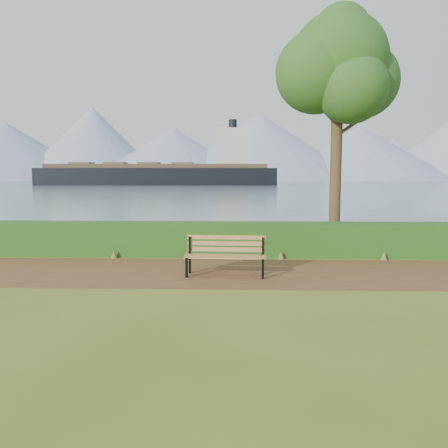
{
  "coord_description": "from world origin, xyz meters",
  "views": [
    {
      "loc": [
        0.41,
        -10.24,
        2.3
      ],
      "look_at": [
        0.01,
        1.2,
        1.1
      ],
      "focal_mm": 35.0,
      "sensor_mm": 36.0,
      "label": 1
    }
  ],
  "objects": [
    {
      "name": "cargo_ship",
      "position": [
        -23.6,
        132.39,
        3.48
      ],
      "size": [
        77.24,
        15.06,
        23.32
      ],
      "rotation": [
        0.0,
        0.0,
        0.04
      ],
      "color": "black",
      "rests_on": "ground"
    },
    {
      "name": "tree",
      "position": [
        3.43,
        3.69,
        5.67
      ],
      "size": [
        3.9,
        3.19,
        7.63
      ],
      "rotation": [
        0.0,
        0.0,
        0.0
      ],
      "color": "#3E2819",
      "rests_on": "ground"
    },
    {
      "name": "water",
      "position": [
        0.0,
        260.0,
        0.01
      ],
      "size": [
        700.0,
        510.0,
        0.0
      ],
      "primitive_type": "cube",
      "color": "slate",
      "rests_on": "ground"
    },
    {
      "name": "hedge",
      "position": [
        0.0,
        2.6,
        0.5
      ],
      "size": [
        32.0,
        0.85,
        1.0
      ],
      "primitive_type": "cube",
      "color": "#1C4212",
      "rests_on": "ground"
    },
    {
      "name": "mountains",
      "position": [
        -9.17,
        406.05,
        27.7
      ],
      "size": [
        585.0,
        190.0,
        70.0
      ],
      "color": "#7C8DA6",
      "rests_on": "ground"
    },
    {
      "name": "path",
      "position": [
        0.0,
        0.3,
        0.01
      ],
      "size": [
        40.0,
        3.4,
        0.01
      ],
      "primitive_type": "cube",
      "color": "#52331C",
      "rests_on": "ground"
    },
    {
      "name": "bench",
      "position": [
        0.09,
        -0.04,
        0.55
      ],
      "size": [
        1.91,
        0.66,
        0.95
      ],
      "rotation": [
        0.0,
        0.0,
        -0.05
      ],
      "color": "black",
      "rests_on": "ground"
    },
    {
      "name": "ground",
      "position": [
        0.0,
        0.0,
        0.0
      ],
      "size": [
        140.0,
        140.0,
        0.0
      ],
      "primitive_type": "plane",
      "color": "#535F1B",
      "rests_on": "ground"
    }
  ]
}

